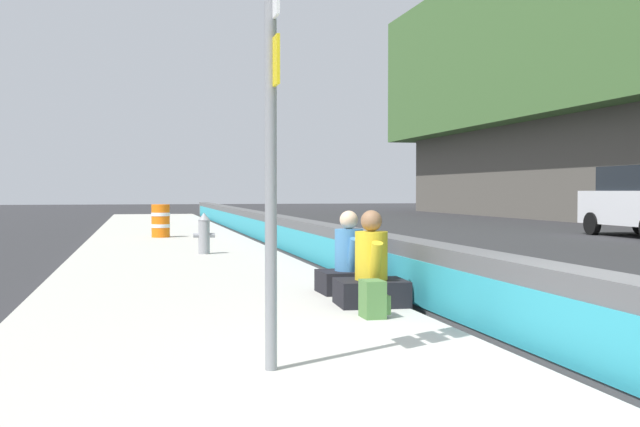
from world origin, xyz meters
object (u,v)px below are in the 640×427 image
object	(u,v)px
fire_hydrant	(204,233)
seated_person_middle	(349,267)
seated_person_foreground	(371,276)
backpack	(374,299)
construction_barrel	(161,221)
route_sign_post	(271,91)

from	to	relation	value
fire_hydrant	seated_person_middle	xyz separation A→B (m)	(-6.73, -1.35, -0.11)
fire_hydrant	seated_person_foreground	size ratio (longest dim) A/B	0.78
fire_hydrant	seated_person_foreground	bearing A→B (deg)	-170.55
fire_hydrant	seated_person_middle	size ratio (longest dim) A/B	0.81
backpack	construction_barrel	xyz separation A→B (m)	(14.90, 1.81, 0.28)
fire_hydrant	backpack	bearing A→B (deg)	-172.98
route_sign_post	seated_person_foreground	world-z (taller)	route_sign_post
construction_barrel	seated_person_foreground	bearing A→B (deg)	-171.70
fire_hydrant	construction_barrel	size ratio (longest dim) A/B	0.93
seated_person_foreground	seated_person_middle	distance (m)	1.14
seated_person_foreground	construction_barrel	bearing A→B (deg)	8.30
seated_person_foreground	construction_barrel	distance (m)	14.20
route_sign_post	seated_person_foreground	xyz separation A→B (m)	(2.97, -1.69, -1.74)
seated_person_middle	seated_person_foreground	bearing A→B (deg)	178.03
backpack	construction_barrel	distance (m)	15.02
fire_hydrant	route_sign_post	bearing A→B (deg)	178.00
route_sign_post	backpack	xyz separation A→B (m)	(2.12, -1.45, -1.90)
route_sign_post	seated_person_middle	distance (m)	4.79
route_sign_post	backpack	size ratio (longest dim) A/B	9.00
backpack	route_sign_post	bearing A→B (deg)	145.53
seated_person_middle	construction_barrel	xyz separation A→B (m)	(12.91, 2.09, 0.14)
fire_hydrant	seated_person_foreground	xyz separation A→B (m)	(-7.87, -1.31, -0.10)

